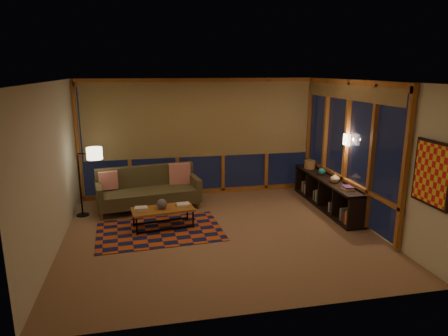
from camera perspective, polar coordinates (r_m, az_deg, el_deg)
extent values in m
cube|color=#A37757|center=(7.34, -0.53, -9.26)|extent=(5.50, 5.00, 0.01)
cube|color=white|center=(6.75, -0.59, 12.30)|extent=(5.50, 5.00, 0.01)
cube|color=beige|center=(9.35, -3.50, 4.41)|extent=(5.50, 0.01, 2.70)
cube|color=beige|center=(4.59, 5.46, -5.77)|extent=(5.50, 0.01, 2.70)
cube|color=beige|center=(6.96, -23.38, -0.04)|extent=(0.01, 5.00, 2.70)
cube|color=beige|center=(7.91, 19.40, 1.89)|extent=(0.01, 5.00, 2.70)
cube|color=#B44415|center=(7.51, -9.17, -8.86)|extent=(2.34, 1.64, 0.01)
sphere|color=#272629|center=(7.49, -8.87, -5.07)|extent=(0.24, 0.24, 0.19)
cylinder|color=olive|center=(9.47, 12.15, 0.50)|extent=(0.28, 0.28, 0.19)
sphere|color=#1A635F|center=(8.94, 13.80, -0.48)|extent=(0.20, 0.20, 0.16)
imported|color=tan|center=(8.41, 15.58, -1.36)|extent=(0.24, 0.24, 0.20)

